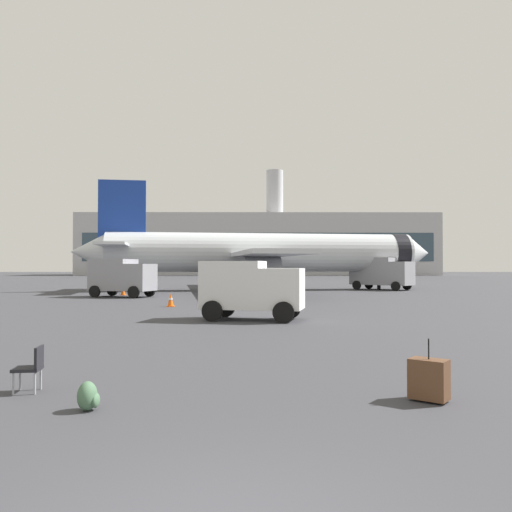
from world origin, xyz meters
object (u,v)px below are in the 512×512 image
Objects in this scene: cargo_van at (251,287)px; rolling_suitcase at (429,379)px; fuel_truck at (381,272)px; traveller_backpack at (88,396)px; gate_chair at (32,366)px; safety_cone_near at (123,291)px; service_truck at (122,276)px; safety_cone_mid at (171,300)px; airplane_at_gate at (260,253)px; safety_cone_far at (255,295)px.

cargo_van is 14.33m from rolling_suitcase.
fuel_truck is at bearing 66.13° from cargo_van.
fuel_truck reaches higher than cargo_van.
traveller_backpack is 0.56× the size of gate_chair.
rolling_suitcase is at bearing -67.82° from safety_cone_near.
gate_chair is (-4.11, -13.22, -0.95)m from cargo_van.
service_truck reaches higher than safety_cone_mid.
cargo_van is 14.78m from traveller_backpack.
fuel_truck is at bearing 70.40° from traveller_backpack.
gate_chair is (-4.94, -41.60, -3.16)m from airplane_at_gate.
cargo_van reaches higher than traveller_backpack.
traveller_backpack is at bearing -84.57° from safety_cone_mid.
service_truck is at bearing 120.32° from cargo_van.
service_truck reaches higher than safety_cone_near.
safety_cone_near is (-10.45, 19.47, -1.09)m from cargo_van.
airplane_at_gate reaches higher than safety_cone_far.
cargo_van is 5.50× the size of gate_chair.
fuel_truck is 31.77m from cargo_van.
traveller_backpack is at bearing -77.06° from safety_cone_near.
safety_cone_mid reaches higher than safety_cone_near.
safety_cone_far is (-0.59, -16.05, -3.26)m from airplane_at_gate.
airplane_at_gate is at bearing 38.31° from safety_cone_near.
safety_cone_near is 0.85× the size of gate_chair.
cargo_van is 9.85× the size of traveller_backpack.
traveller_backpack is 1.96m from gate_chair.
rolling_suitcase is 7.32m from gate_chair.
safety_cone_far is 1.68× the size of traveller_backpack.
rolling_suitcase is at bearing -77.18° from cargo_van.
rolling_suitcase is (13.13, -30.97, -1.22)m from service_truck.
service_truck is at bearing -133.57° from airplane_at_gate.
service_truck is at bearing -78.69° from safety_cone_near.
safety_cone_mid is 0.97× the size of safety_cone_far.
cargo_van is 6.05× the size of safety_cone_mid.
fuel_truck is 5.54× the size of rolling_suitcase.
gate_chair is at bearing -79.06° from service_truck.
fuel_truck reaches higher than safety_cone_far.
safety_cone_mid is at bearing 110.20° from rolling_suitcase.
airplane_at_gate is at bearing 85.37° from traveller_backpack.
safety_cone_far is 0.73× the size of rolling_suitcase.
service_truck reaches higher than rolling_suitcase.
rolling_suitcase reaches higher than traveller_backpack.
airplane_at_gate reaches higher than cargo_van.
safety_cone_near is at bearing 118.22° from cargo_van.
cargo_van is 13.88m from gate_chair.
fuel_truck is 44.08m from rolling_suitcase.
gate_chair is at bearing -107.28° from cargo_van.
airplane_at_gate is 15.79m from service_truck.
airplane_at_gate is 16.39m from safety_cone_far.
cargo_van is (-12.86, -29.05, -0.32)m from fuel_truck.
safety_cone_mid is (-5.57, -20.82, -3.27)m from airplane_at_gate.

